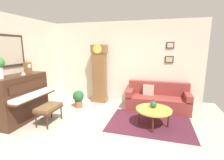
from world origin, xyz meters
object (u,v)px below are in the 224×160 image
object	(u,v)px
mantel_clock	(28,67)
teacup	(23,74)
grandfather_clock	(100,75)
piano	(21,98)
potted_plant	(78,98)
couch	(157,99)
coffee_table	(154,110)
green_jug	(153,104)
piano_bench	(49,108)

from	to	relation	value
mantel_clock	teacup	distance (m)	0.31
grandfather_clock	mantel_clock	xyz separation A→B (m)	(-1.47, -1.69, 0.44)
piano	potted_plant	distance (m)	1.65
grandfather_clock	couch	size ratio (longest dim) A/B	1.07
coffee_table	potted_plant	size ratio (longest dim) A/B	1.57
green_jug	potted_plant	bearing A→B (deg)	166.67
teacup	piano_bench	bearing A→B (deg)	-3.74
piano_bench	potted_plant	world-z (taller)	potted_plant
piano_bench	mantel_clock	size ratio (longest dim) A/B	1.84
piano	mantel_clock	bearing A→B (deg)	89.54
couch	potted_plant	size ratio (longest dim) A/B	3.39
couch	coffee_table	size ratio (longest dim) A/B	2.16
piano	piano_bench	bearing A→B (deg)	1.78
mantel_clock	couch	bearing A→B (deg)	23.38
piano_bench	potted_plant	distance (m)	1.27
potted_plant	coffee_table	bearing A→B (deg)	-15.06
couch	coffee_table	distance (m)	1.21
coffee_table	piano_bench	bearing A→B (deg)	-166.91
piano	coffee_table	xyz separation A→B (m)	(3.41, 0.63, -0.21)
mantel_clock	potted_plant	bearing A→B (deg)	43.47
teacup	green_jug	size ratio (longest dim) A/B	0.48
piano_bench	teacup	size ratio (longest dim) A/B	6.03
green_jug	coffee_table	bearing A→B (deg)	-77.90
green_jug	potted_plant	size ratio (longest dim) A/B	0.43
piano	coffee_table	bearing A→B (deg)	10.45
green_jug	teacup	bearing A→B (deg)	-169.09
grandfather_clock	teacup	size ratio (longest dim) A/B	17.50
coffee_table	green_jug	bearing A→B (deg)	102.10
piano	grandfather_clock	size ratio (longest dim) A/B	0.71
piano	couch	distance (m)	3.95
teacup	mantel_clock	bearing A→B (deg)	108.04
coffee_table	green_jug	size ratio (longest dim) A/B	3.67
teacup	potted_plant	size ratio (longest dim) A/B	0.21
couch	coffee_table	world-z (taller)	couch
piano	teacup	xyz separation A→B (m)	(0.09, 0.07, 0.64)
couch	teacup	world-z (taller)	teacup
piano_bench	teacup	bearing A→B (deg)	176.26
piano_bench	couch	world-z (taller)	couch
piano	couch	size ratio (longest dim) A/B	0.76
couch	green_jug	size ratio (longest dim) A/B	7.92
couch	mantel_clock	bearing A→B (deg)	-156.62
potted_plant	mantel_clock	bearing A→B (deg)	-136.53
piano_bench	coffee_table	size ratio (longest dim) A/B	0.80
piano_bench	coffee_table	bearing A→B (deg)	13.09
piano	green_jug	size ratio (longest dim) A/B	6.00
potted_plant	teacup	bearing A→B (deg)	-127.24
grandfather_clock	piano_bench	bearing A→B (deg)	-108.36
piano	green_jug	distance (m)	3.47
coffee_table	potted_plant	distance (m)	2.50
mantel_clock	green_jug	bearing A→B (deg)	6.40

